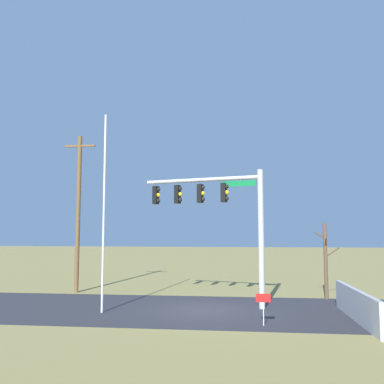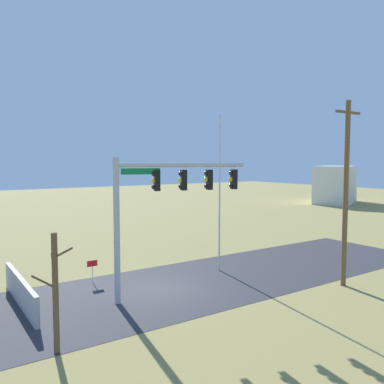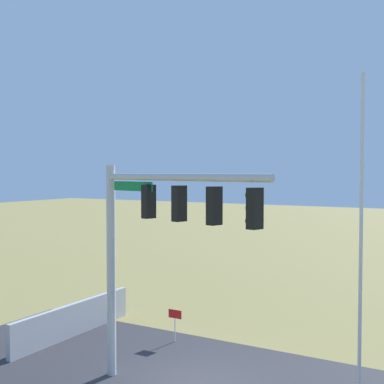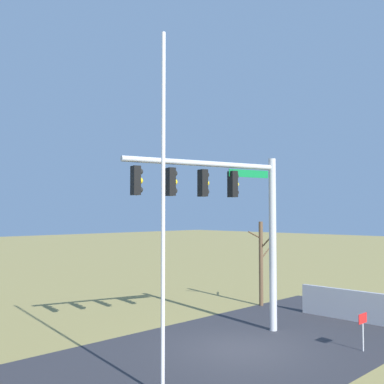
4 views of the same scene
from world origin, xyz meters
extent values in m
cube|color=#B7B5AD|center=(3.77, 0.58, 0.00)|extent=(6.00, 6.00, 0.01)
cube|color=#A8A8AD|center=(6.45, -1.68, 0.64)|extent=(0.20, 6.35, 1.27)
cylinder|color=#B2B5BA|center=(2.77, 0.58, 3.31)|extent=(0.28, 0.28, 6.61)
cylinder|color=#B2B5BA|center=(-0.20, 1.43, 6.26)|extent=(6.00, 1.88, 0.20)
cube|color=#0F7238|center=(1.70, 0.89, 5.98)|extent=(1.74, 0.52, 0.28)
cube|color=black|center=(0.99, 1.09, 5.56)|extent=(0.33, 0.41, 0.96)
sphere|color=black|center=(1.13, 1.05, 5.86)|extent=(0.22, 0.22, 0.22)
sphere|color=yellow|center=(1.13, 1.05, 5.56)|extent=(0.22, 0.22, 0.22)
sphere|color=black|center=(1.13, 1.05, 5.26)|extent=(0.22, 0.22, 0.22)
cube|color=black|center=(-0.24, 1.44, 5.56)|extent=(0.33, 0.41, 0.96)
sphere|color=black|center=(-0.10, 1.40, 5.86)|extent=(0.22, 0.22, 0.22)
sphere|color=yellow|center=(-0.10, 1.40, 5.56)|extent=(0.22, 0.22, 0.22)
sphere|color=black|center=(-0.10, 1.40, 5.26)|extent=(0.22, 0.22, 0.22)
cube|color=black|center=(-1.47, 1.79, 5.56)|extent=(0.33, 0.41, 0.96)
sphere|color=black|center=(-1.33, 1.75, 5.86)|extent=(0.22, 0.22, 0.22)
sphere|color=yellow|center=(-1.33, 1.75, 5.56)|extent=(0.22, 0.22, 0.22)
sphere|color=black|center=(-1.33, 1.75, 5.26)|extent=(0.22, 0.22, 0.22)
cube|color=black|center=(-2.70, 2.14, 5.56)|extent=(0.33, 0.41, 0.96)
sphere|color=black|center=(-2.56, 2.10, 5.86)|extent=(0.22, 0.22, 0.22)
sphere|color=yellow|center=(-2.56, 2.10, 5.56)|extent=(0.22, 0.22, 0.22)
sphere|color=black|center=(-2.56, 2.10, 5.26)|extent=(0.22, 0.22, 0.22)
cylinder|color=silver|center=(-4.43, -1.19, 4.53)|extent=(0.10, 0.10, 9.07)
cylinder|color=silver|center=(2.64, -3.02, 0.45)|extent=(0.04, 0.04, 0.90)
cube|color=red|center=(2.64, -3.02, 1.06)|extent=(0.56, 0.02, 0.32)
camera|label=1|loc=(1.82, -19.53, 3.61)|focal=38.72mm
camera|label=2|loc=(9.79, 17.00, 6.42)|focal=37.15mm
camera|label=3|loc=(-7.13, 12.84, 6.39)|focal=46.84mm
camera|label=4|loc=(-11.97, -9.76, 4.47)|focal=42.87mm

